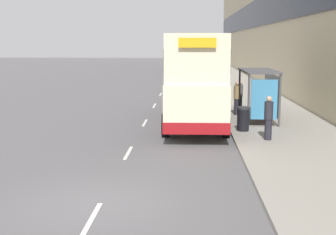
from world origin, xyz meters
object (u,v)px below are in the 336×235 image
(car_1, at_px, (187,61))
(pedestrian_4, at_px, (264,99))
(pedestrian_2, at_px, (237,98))
(pedestrian_3, at_px, (269,118))
(litter_bin, at_px, (243,119))
(car_0, at_px, (192,63))
(bus_shelter, at_px, (263,86))
(double_decker_bus_near, at_px, (195,78))
(pedestrian_1, at_px, (240,95))
(pedestrian_at_shelter, at_px, (271,95))

(car_1, height_order, pedestrian_4, pedestrian_4)
(pedestrian_2, height_order, pedestrian_3, pedestrian_2)
(pedestrian_2, bearing_deg, litter_bin, -92.24)
(car_0, height_order, litter_bin, car_0)
(bus_shelter, distance_m, car_0, 50.35)
(litter_bin, bearing_deg, pedestrian_2, 87.76)
(bus_shelter, distance_m, pedestrian_2, 2.30)
(double_decker_bus_near, xyz_separation_m, car_0, (0.17, 50.56, -1.44))
(double_decker_bus_near, distance_m, car_0, 50.59)
(double_decker_bus_near, height_order, pedestrian_1, double_decker_bus_near)
(double_decker_bus_near, distance_m, pedestrian_at_shelter, 6.50)
(car_1, xyz_separation_m, pedestrian_3, (3.49, -62.64, 0.17))
(double_decker_bus_near, distance_m, pedestrian_1, 5.41)
(pedestrian_3, bearing_deg, car_1, 93.19)
(bus_shelter, height_order, pedestrian_2, bus_shelter)
(pedestrian_1, bearing_deg, double_decker_bus_near, -120.52)
(pedestrian_at_shelter, xyz_separation_m, pedestrian_2, (-2.20, -2.34, 0.10))
(pedestrian_at_shelter, relative_size, pedestrian_1, 0.99)
(pedestrian_at_shelter, height_order, pedestrian_1, pedestrian_1)
(bus_shelter, relative_size, litter_bin, 4.00)
(car_1, bearing_deg, double_decker_bus_near, -89.37)
(pedestrian_3, bearing_deg, pedestrian_2, 95.25)
(pedestrian_at_shelter, xyz_separation_m, pedestrian_3, (-1.61, -8.79, 0.07))
(pedestrian_3, bearing_deg, pedestrian_at_shelter, 79.61)
(car_1, relative_size, pedestrian_3, 2.54)
(double_decker_bus_near, distance_m, pedestrian_3, 5.27)
(car_0, relative_size, pedestrian_at_shelter, 2.51)
(pedestrian_3, distance_m, pedestrian_4, 6.59)
(car_0, distance_m, pedestrian_2, 48.41)
(car_1, height_order, pedestrian_at_shelter, pedestrian_at_shelter)
(double_decker_bus_near, height_order, pedestrian_3, double_decker_bus_near)
(double_decker_bus_near, xyz_separation_m, litter_bin, (2.08, -2.36, -1.61))
(bus_shelter, distance_m, litter_bin, 3.18)
(bus_shelter, xyz_separation_m, litter_bin, (-1.22, -2.67, -1.21))
(car_0, bearing_deg, pedestrian_1, -86.90)
(pedestrian_2, bearing_deg, pedestrian_1, 79.96)
(pedestrian_3, xyz_separation_m, pedestrian_4, (0.85, 6.53, -0.06))
(car_1, distance_m, pedestrian_3, 62.74)
(double_decker_bus_near, relative_size, litter_bin, 9.80)
(pedestrian_at_shelter, xyz_separation_m, pedestrian_1, (-1.79, -0.02, 0.01))
(pedestrian_at_shelter, height_order, litter_bin, pedestrian_at_shelter)
(pedestrian_1, bearing_deg, pedestrian_2, -100.04)
(car_0, bearing_deg, litter_bin, -87.94)
(car_1, relative_size, pedestrian_4, 2.71)
(car_0, xyz_separation_m, pedestrian_1, (2.49, -46.04, 0.13))
(car_1, relative_size, litter_bin, 4.22)
(car_0, height_order, car_1, car_1)
(pedestrian_1, bearing_deg, pedestrian_3, -88.82)
(pedestrian_3, xyz_separation_m, litter_bin, (-0.77, 1.90, -0.36))
(pedestrian_at_shelter, distance_m, pedestrian_2, 3.22)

